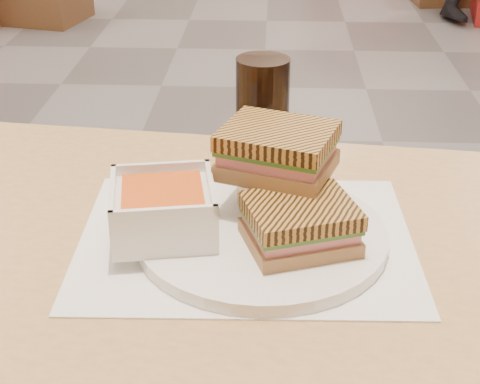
{
  "coord_description": "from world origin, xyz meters",
  "views": [
    {
      "loc": [
        0.04,
        -2.71,
        1.2
      ],
      "look_at": [
        0.01,
        -2.0,
        0.82
      ],
      "focal_mm": 53.83,
      "sensor_mm": 36.0,
      "label": 1
    }
  ],
  "objects_px": {
    "soup_bowl": "(163,211)",
    "main_table": "(112,331)",
    "plate": "(262,235)",
    "cola_glass": "(262,114)",
    "panini_lower": "(300,224)"
  },
  "relations": [
    {
      "from": "main_table",
      "to": "cola_glass",
      "type": "distance_m",
      "value": 0.35
    },
    {
      "from": "plate",
      "to": "panini_lower",
      "type": "relative_size",
      "value": 2.07
    },
    {
      "from": "panini_lower",
      "to": "plate",
      "type": "bearing_deg",
      "value": 146.05
    },
    {
      "from": "cola_glass",
      "to": "plate",
      "type": "bearing_deg",
      "value": -88.79
    },
    {
      "from": "plate",
      "to": "cola_glass",
      "type": "height_order",
      "value": "cola_glass"
    },
    {
      "from": "main_table",
      "to": "cola_glass",
      "type": "xyz_separation_m",
      "value": [
        0.18,
        0.24,
        0.19
      ]
    },
    {
      "from": "main_table",
      "to": "plate",
      "type": "xyz_separation_m",
      "value": [
        0.18,
        0.03,
        0.12
      ]
    },
    {
      "from": "plate",
      "to": "cola_glass",
      "type": "bearing_deg",
      "value": 91.21
    },
    {
      "from": "soup_bowl",
      "to": "main_table",
      "type": "bearing_deg",
      "value": -162.43
    },
    {
      "from": "cola_glass",
      "to": "panini_lower",
      "type": "bearing_deg",
      "value": -78.79
    },
    {
      "from": "soup_bowl",
      "to": "panini_lower",
      "type": "distance_m",
      "value": 0.16
    },
    {
      "from": "plate",
      "to": "cola_glass",
      "type": "distance_m",
      "value": 0.22
    },
    {
      "from": "soup_bowl",
      "to": "cola_glass",
      "type": "distance_m",
      "value": 0.25
    },
    {
      "from": "plate",
      "to": "soup_bowl",
      "type": "xyz_separation_m",
      "value": [
        -0.11,
        -0.01,
        0.03
      ]
    },
    {
      "from": "soup_bowl",
      "to": "panini_lower",
      "type": "relative_size",
      "value": 0.95
    }
  ]
}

